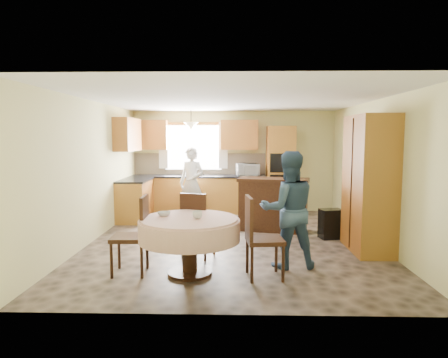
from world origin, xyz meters
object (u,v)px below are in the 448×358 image
at_px(oven_tower, 280,170).
at_px(person_dining, 288,210).
at_px(dining_table, 189,231).
at_px(chair_back, 196,222).
at_px(sideboard, 273,206).
at_px(chair_left, 136,231).
at_px(person_sink, 192,183).
at_px(cupboard, 369,184).
at_px(chair_right, 258,233).

bearing_deg(oven_tower, person_dining, -94.89).
height_order(dining_table, chair_back, chair_back).
relative_size(sideboard, chair_back, 1.35).
height_order(sideboard, dining_table, sideboard).
xyz_separation_m(chair_left, person_sink, (0.36, 3.76, 0.22)).
distance_m(oven_tower, sideboard, 1.96).
height_order(dining_table, person_dining, person_dining).
height_order(oven_tower, sideboard, oven_tower).
bearing_deg(person_dining, chair_left, 3.02).
distance_m(oven_tower, dining_table, 4.80).
bearing_deg(cupboard, person_dining, -148.93).
xyz_separation_m(oven_tower, person_dining, (-0.35, -4.09, -0.23)).
distance_m(sideboard, cupboard, 2.08).
bearing_deg(chair_left, chair_back, 131.95).
distance_m(oven_tower, cupboard, 3.41).
distance_m(oven_tower, chair_left, 5.09).
height_order(dining_table, chair_left, chair_left).
bearing_deg(chair_left, dining_table, 86.33).
distance_m(cupboard, chair_right, 2.34).
height_order(chair_back, person_sink, person_sink).
relative_size(sideboard, chair_left, 1.28).
bearing_deg(cupboard, dining_table, -156.40).
relative_size(cupboard, person_sink, 1.36).
height_order(chair_left, chair_back, chair_left).
bearing_deg(oven_tower, chair_right, -99.97).
bearing_deg(cupboard, person_sink, 140.94).
bearing_deg(sideboard, person_dining, -76.43).
bearing_deg(person_sink, dining_table, -62.63).
relative_size(dining_table, chair_back, 1.34).
xyz_separation_m(cupboard, person_dining, (-1.42, -0.86, -0.27)).
distance_m(dining_table, chair_left, 0.73).
bearing_deg(person_dining, chair_back, -21.95).
xyz_separation_m(sideboard, cupboard, (1.41, -1.39, 0.61)).
bearing_deg(chair_right, chair_left, 79.04).
relative_size(oven_tower, dining_table, 1.56).
bearing_deg(sideboard, oven_tower, 93.24).
xyz_separation_m(oven_tower, chair_left, (-2.45, -4.43, -0.47)).
relative_size(chair_left, chair_right, 0.99).
bearing_deg(chair_back, sideboard, -107.77).
distance_m(sideboard, dining_table, 2.95).
distance_m(chair_back, chair_right, 1.23).
height_order(cupboard, chair_left, cupboard).
relative_size(cupboard, person_dining, 1.33).
distance_m(dining_table, chair_right, 0.92).
height_order(chair_left, person_sink, person_sink).
bearing_deg(chair_left, chair_right, 83.85).
xyz_separation_m(sideboard, person_dining, (-0.01, -2.25, 0.34)).
relative_size(chair_left, person_dining, 0.64).
relative_size(chair_right, person_sink, 0.67).
height_order(chair_left, person_dining, person_dining).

